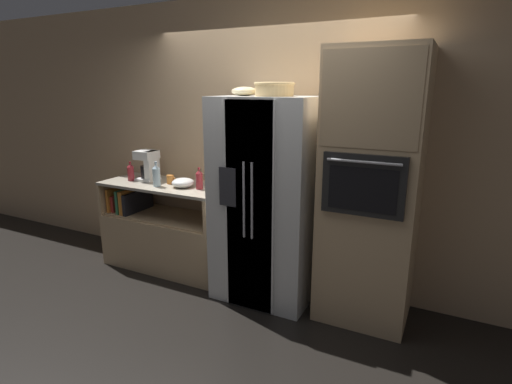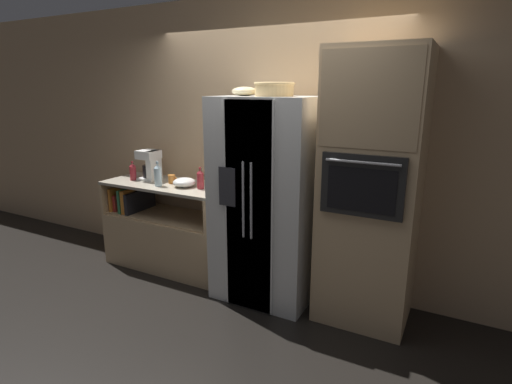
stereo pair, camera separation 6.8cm
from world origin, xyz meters
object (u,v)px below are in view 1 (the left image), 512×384
Objects in this scene: bottle_tall at (131,172)px; bottle_wide at (199,179)px; fruit_bowl at (244,91)px; coffee_maker at (149,164)px; bottle_short at (156,175)px; refrigerator at (267,200)px; wall_oven at (371,190)px; wicker_basket at (274,89)px; mixing_bowl at (183,183)px; mug at (171,179)px.

bottle_wide is at bearing 1.74° from bottle_tall.
coffee_maker is at bearing 172.97° from fruit_bowl.
fruit_bowl is 0.86× the size of bottle_short.
bottle_tall is 0.95× the size of bottle_wide.
fruit_bowl reaches higher than refrigerator.
bottle_wide is at bearing 177.29° from refrigerator.
wall_oven is 10.04× the size of fruit_bowl.
refrigerator is 0.83× the size of wall_oven.
wicker_basket reaches higher than coffee_maker.
bottle_short is at bearing -167.05° from bottle_wide.
bottle_tall is 0.89m from bottle_wide.
bottle_wide is at bearing 171.42° from fruit_bowl.
bottle_wide reaches higher than mixing_bowl.
bottle_short reaches higher than bottle_wide.
refrigerator is at bearing -4.19° from coffee_maker.
wall_oven is at bearing 0.63° from mixing_bowl.
wicker_basket reaches higher than bottle_wide.
mug is at bearing 175.75° from refrigerator.
mug is 0.34m from coffee_maker.
wicker_basket is 1.62× the size of bottle_tall.
wicker_basket is (-0.82, -0.12, 0.81)m from wall_oven.
coffee_maker is at bearing 173.57° from wicker_basket.
bottle_wide reaches higher than bottle_tall.
coffee_maker is at bearing 29.92° from bottle_tall.
wicker_basket is 1.04× the size of coffee_maker.
refrigerator reaches higher than bottle_wide.
refrigerator is 1.00m from fruit_bowl.
bottle_short reaches higher than bottle_tall.
wall_oven reaches higher than bottle_wide.
wicker_basket reaches higher than bottle_short.
bottle_tall is (-2.58, -0.04, -0.08)m from wall_oven.
bottle_short is at bearing -178.90° from fruit_bowl.
refrigerator is 5.49× the size of wicker_basket.
wall_oven is at bearing 2.95° from refrigerator.
wicker_basket is 1.31× the size of bottle_short.
bottle_tall is 0.49m from mug.
fruit_bowl is 1.70m from bottle_tall.
wall_oven reaches higher than coffee_maker.
refrigerator is at bearing -4.25° from mug.
bottle_tall is (-1.46, 0.06, -0.87)m from fruit_bowl.
refrigerator is 0.94m from wall_oven.
coffee_maker is at bearing 178.52° from wall_oven.
wicker_basket is 1.59m from mug.
wall_oven is 10.14× the size of bottle_wide.
mug is (-0.98, 0.14, -0.92)m from fruit_bowl.
wall_oven is 1.16m from wicker_basket.
bottle_short is (0.43, -0.08, 0.02)m from bottle_tall.
wall_oven is at bearing -1.48° from coffee_maker.
bottle_tall is 0.64× the size of coffee_maker.
mug is at bearing -4.00° from coffee_maker.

